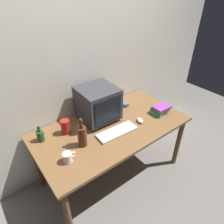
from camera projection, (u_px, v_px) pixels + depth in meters
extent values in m
plane|color=slate|center=(112.00, 172.00, 2.47)|extent=(6.00, 6.00, 0.00)
cube|color=silver|center=(84.00, 65.00, 2.10)|extent=(4.00, 0.08, 2.50)
cube|color=brown|center=(112.00, 127.00, 2.08)|extent=(1.61, 0.84, 0.03)
cylinder|color=brown|center=(68.00, 216.00, 1.66)|extent=(0.06, 0.06, 0.70)
cylinder|color=brown|center=(178.00, 142.00, 2.42)|extent=(0.06, 0.06, 0.70)
cylinder|color=brown|center=(37.00, 163.00, 2.14)|extent=(0.06, 0.06, 0.70)
cylinder|color=brown|center=(137.00, 116.00, 2.90)|extent=(0.06, 0.06, 0.70)
cube|color=#333338|center=(98.00, 117.00, 2.18)|extent=(0.29, 0.25, 0.03)
cube|color=#333338|center=(98.00, 103.00, 2.08)|extent=(0.39, 0.39, 0.34)
cube|color=black|center=(108.00, 111.00, 1.95)|extent=(0.31, 0.01, 0.27)
cube|color=beige|center=(117.00, 132.00, 1.98)|extent=(0.43, 0.17, 0.02)
ellipsoid|color=beige|center=(140.00, 120.00, 2.13)|extent=(0.09, 0.11, 0.04)
cylinder|color=#472314|center=(82.00, 136.00, 1.78)|extent=(0.08, 0.08, 0.20)
cylinder|color=#472314|center=(81.00, 125.00, 1.71)|extent=(0.03, 0.03, 0.07)
sphere|color=#262626|center=(80.00, 120.00, 1.68)|extent=(0.03, 0.03, 0.03)
cylinder|color=#1E4C23|center=(41.00, 136.00, 1.86)|extent=(0.07, 0.07, 0.11)
cylinder|color=#1E4C23|center=(39.00, 130.00, 1.82)|extent=(0.03, 0.03, 0.04)
sphere|color=#262626|center=(38.00, 127.00, 1.80)|extent=(0.03, 0.03, 0.03)
cube|color=#33894C|center=(159.00, 111.00, 2.28)|extent=(0.24, 0.18, 0.03)
cube|color=#33894C|center=(160.00, 109.00, 2.26)|extent=(0.17, 0.15, 0.02)
cube|color=#843893|center=(161.00, 107.00, 2.24)|extent=(0.19, 0.14, 0.03)
cylinder|color=white|center=(67.00, 158.00, 1.64)|extent=(0.08, 0.08, 0.09)
torus|color=white|center=(73.00, 154.00, 1.67)|extent=(0.06, 0.01, 0.06)
cylinder|color=#595B66|center=(124.00, 104.00, 2.41)|extent=(0.12, 0.12, 0.04)
cylinder|color=#A51E19|center=(65.00, 127.00, 1.94)|extent=(0.09, 0.09, 0.15)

